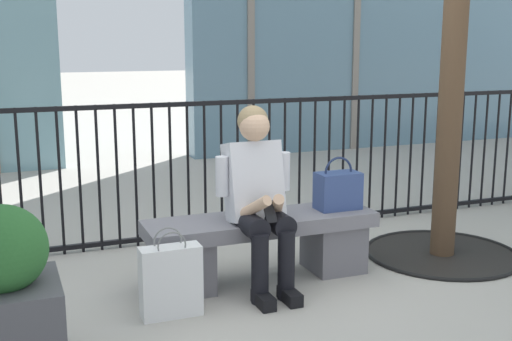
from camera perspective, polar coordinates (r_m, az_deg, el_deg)
name	(u,v)px	position (r m, az deg, el deg)	size (l,w,h in m)	color
ground_plane	(261,279)	(4.56, 0.47, -9.50)	(60.00, 60.00, 0.00)	#B2ADA3
stone_bench	(261,242)	(4.47, 0.48, -6.26)	(1.60, 0.44, 0.45)	slate
seated_person_with_phone	(258,193)	(4.23, 0.21, -1.97)	(0.52, 0.66, 1.21)	black
handbag_on_bench	(338,190)	(4.62, 7.20, -1.69)	(0.31, 0.18, 0.38)	#33477F
shopping_bag	(171,280)	(3.95, -7.49, -9.55)	(0.36, 0.14, 0.54)	white
plaza_railing	(213,169)	(5.36, -3.77, 0.10)	(9.04, 0.04, 1.15)	black
planter	(5,295)	(3.49, -21.21, -10.17)	(0.53, 0.53, 0.85)	#4C4C51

